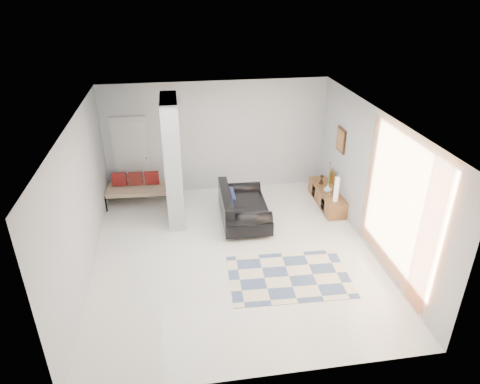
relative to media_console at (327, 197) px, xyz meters
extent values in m
plane|color=white|center=(-2.52, -1.70, -0.21)|extent=(6.00, 6.00, 0.00)
plane|color=white|center=(-2.52, -1.70, 2.59)|extent=(6.00, 6.00, 0.00)
plane|color=silver|center=(-2.52, 1.30, 1.19)|extent=(6.00, 0.00, 6.00)
plane|color=silver|center=(-2.52, -4.70, 1.19)|extent=(6.00, 0.00, 6.00)
plane|color=silver|center=(-5.27, -1.70, 1.19)|extent=(0.00, 6.00, 6.00)
plane|color=silver|center=(0.23, -1.70, 1.19)|extent=(0.00, 6.00, 6.00)
cube|color=#A6ABAD|center=(-3.62, -0.10, 1.19)|extent=(0.35, 1.20, 2.80)
cube|color=silver|center=(-4.62, 1.26, 0.81)|extent=(0.85, 0.06, 2.04)
plane|color=#FF8743|center=(0.15, -2.85, 1.24)|extent=(0.00, 2.55, 2.55)
cube|color=#3C2010|center=(0.20, 0.00, 1.44)|extent=(0.04, 0.45, 0.55)
cube|color=brown|center=(0.00, 0.00, -0.01)|extent=(0.45, 1.59, 0.40)
cube|color=#3C2010|center=(-0.22, -0.36, -0.01)|extent=(0.02, 0.21, 0.28)
cube|color=#3C2010|center=(-0.22, 0.35, -0.01)|extent=(0.02, 0.21, 0.28)
cube|color=gold|center=(0.18, 0.22, 0.39)|extent=(0.09, 0.32, 0.40)
cube|color=silver|center=(-0.10, -0.36, 0.25)|extent=(0.04, 0.10, 0.12)
cylinder|color=silver|center=(-2.54, -1.22, -0.16)|extent=(0.05, 0.05, 0.10)
cylinder|color=silver|center=(-2.51, 0.23, -0.16)|extent=(0.05, 0.05, 0.10)
cylinder|color=silver|center=(-1.73, -1.24, -0.16)|extent=(0.05, 0.05, 0.10)
cylinder|color=silver|center=(-1.70, 0.21, -0.16)|extent=(0.05, 0.05, 0.10)
cube|color=black|center=(-2.12, -0.50, 0.04)|extent=(1.05, 1.71, 0.30)
cube|color=black|center=(-2.53, -0.49, 0.37)|extent=(0.24, 1.69, 0.36)
cylinder|color=black|center=(-2.14, -1.23, 0.27)|extent=(0.97, 0.30, 0.28)
cylinder|color=black|center=(-2.10, 0.22, 0.27)|extent=(0.97, 0.30, 0.28)
cube|color=black|center=(-2.41, -0.50, 0.39)|extent=(0.15, 0.62, 0.31)
cylinder|color=black|center=(-5.25, 0.45, -0.01)|extent=(0.04, 0.04, 0.40)
cylinder|color=black|center=(-3.62, 0.37, -0.01)|extent=(0.04, 0.04, 0.40)
cylinder|color=black|center=(-5.22, 1.12, -0.01)|extent=(0.04, 0.04, 0.40)
cylinder|color=black|center=(-3.59, 1.05, -0.01)|extent=(0.04, 0.04, 0.40)
cube|color=beige|center=(-4.42, 0.75, 0.17)|extent=(1.69, 0.77, 0.12)
cube|color=maroon|center=(-4.94, 0.92, 0.39)|extent=(0.35, 0.18, 0.33)
cube|color=maroon|center=(-4.56, 0.90, 0.39)|extent=(0.35, 0.18, 0.33)
cube|color=maroon|center=(-4.17, 0.89, 0.39)|extent=(0.35, 0.18, 0.33)
cube|color=beige|center=(-1.62, -2.60, -0.20)|extent=(2.27, 1.56, 0.01)
cylinder|color=beige|center=(-0.02, -0.57, 0.48)|extent=(0.11, 0.11, 0.58)
imported|color=silver|center=(-0.05, -0.14, 0.29)|extent=(0.22, 0.22, 0.19)
camera|label=1|loc=(-3.50, -8.75, 4.80)|focal=32.00mm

